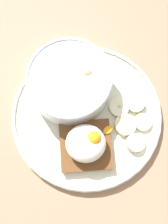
% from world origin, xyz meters
% --- Properties ---
extents(ground_plane, '(1.20, 1.20, 0.02)m').
position_xyz_m(ground_plane, '(0.00, 0.00, 0.01)').
color(ground_plane, '#97735A').
rests_on(ground_plane, ground).
extents(plate, '(0.25, 0.25, 0.02)m').
position_xyz_m(plate, '(0.00, 0.00, 0.03)').
color(plate, silver).
rests_on(plate, ground_plane).
extents(oatmeal_bowl, '(0.14, 0.14, 0.06)m').
position_xyz_m(oatmeal_bowl, '(-0.03, 0.05, 0.06)').
color(oatmeal_bowl, white).
rests_on(oatmeal_bowl, plate).
extents(toast_slice, '(0.09, 0.09, 0.02)m').
position_xyz_m(toast_slice, '(0.00, -0.05, 0.04)').
color(toast_slice, brown).
rests_on(toast_slice, plate).
extents(poached_egg, '(0.07, 0.07, 0.04)m').
position_xyz_m(poached_egg, '(0.00, -0.05, 0.06)').
color(poached_egg, white).
rests_on(poached_egg, toast_slice).
extents(banana_slice_front, '(0.04, 0.04, 0.01)m').
position_xyz_m(banana_slice_front, '(0.08, 0.02, 0.04)').
color(banana_slice_front, beige).
rests_on(banana_slice_front, plate).
extents(banana_slice_left, '(0.05, 0.05, 0.01)m').
position_xyz_m(banana_slice_left, '(0.06, -0.02, 0.04)').
color(banana_slice_left, '#F3E6B5').
rests_on(banana_slice_left, plate).
extents(banana_slice_back, '(0.04, 0.04, 0.01)m').
position_xyz_m(banana_slice_back, '(0.05, 0.01, 0.04)').
color(banana_slice_back, '#EDF0C7').
rests_on(banana_slice_back, plate).
extents(banana_slice_right, '(0.04, 0.04, 0.02)m').
position_xyz_m(banana_slice_right, '(0.08, -0.05, 0.04)').
color(banana_slice_right, '#F4E7BB').
rests_on(banana_slice_right, plate).
extents(banana_slice_inner, '(0.04, 0.04, 0.01)m').
position_xyz_m(banana_slice_inner, '(0.09, -0.01, 0.03)').
color(banana_slice_inner, '#F2E7C3').
rests_on(banana_slice_inner, plate).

